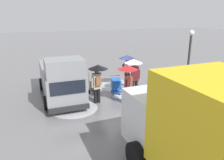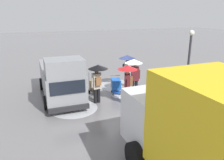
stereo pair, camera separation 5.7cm
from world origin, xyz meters
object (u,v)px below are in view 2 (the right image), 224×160
(pedestrian_black_side, at_px, (97,75))
(pedestrian_white_side, at_px, (127,76))
(shopping_cart_vendor, at_px, (116,84))
(hand_dolly_boxes, at_px, (95,86))
(pedestrian_far_side, at_px, (134,68))
(street_lamp, at_px, (189,59))
(cargo_van_parked_right, at_px, (61,78))
(pedestrian_pink_side, at_px, (127,63))

(pedestrian_black_side, bearing_deg, pedestrian_white_side, 154.92)
(shopping_cart_vendor, xyz_separation_m, hand_dolly_boxes, (1.25, -0.28, -0.06))
(pedestrian_black_side, xyz_separation_m, pedestrian_far_side, (-2.44, -0.60, 0.01))
(hand_dolly_boxes, relative_size, pedestrian_white_side, 0.61)
(hand_dolly_boxes, height_order, pedestrian_white_side, pedestrian_white_side)
(pedestrian_far_side, distance_m, street_lamp, 3.08)
(shopping_cart_vendor, xyz_separation_m, pedestrian_black_side, (1.44, 0.99, 1.00))
(cargo_van_parked_right, height_order, shopping_cart_vendor, cargo_van_parked_right)
(pedestrian_white_side, xyz_separation_m, pedestrian_far_side, (-1.01, -1.27, 0.01))
(hand_dolly_boxes, xyz_separation_m, street_lamp, (-4.49, 2.64, 1.87))
(pedestrian_pink_side, height_order, pedestrian_white_side, same)
(pedestrian_pink_side, bearing_deg, pedestrian_far_side, 84.42)
(cargo_van_parked_right, height_order, hand_dolly_boxes, cargo_van_parked_right)
(street_lamp, bearing_deg, pedestrian_pink_side, -57.47)
(pedestrian_pink_side, bearing_deg, pedestrian_white_side, 66.34)
(pedestrian_black_side, distance_m, pedestrian_far_side, 2.52)
(hand_dolly_boxes, height_order, pedestrian_pink_side, pedestrian_pink_side)
(pedestrian_pink_side, bearing_deg, hand_dolly_boxes, 15.52)
(shopping_cart_vendor, height_order, hand_dolly_boxes, hand_dolly_boxes)
(hand_dolly_boxes, height_order, pedestrian_black_side, pedestrian_black_side)
(cargo_van_parked_right, xyz_separation_m, pedestrian_white_side, (-3.16, 2.10, 0.39))
(pedestrian_pink_side, bearing_deg, street_lamp, 122.53)
(shopping_cart_vendor, relative_size, pedestrian_white_side, 0.47)
(hand_dolly_boxes, bearing_deg, pedestrian_black_side, 81.55)
(pedestrian_white_side, bearing_deg, cargo_van_parked_right, -33.64)
(street_lamp, bearing_deg, pedestrian_far_side, -41.48)
(cargo_van_parked_right, relative_size, shopping_cart_vendor, 5.25)
(hand_dolly_boxes, distance_m, pedestrian_pink_side, 2.69)
(pedestrian_far_side, bearing_deg, shopping_cart_vendor, -21.14)
(cargo_van_parked_right, relative_size, pedestrian_white_side, 2.49)
(pedestrian_far_side, bearing_deg, pedestrian_pink_side, -95.58)
(shopping_cart_vendor, bearing_deg, street_lamp, 143.87)
(cargo_van_parked_right, xyz_separation_m, hand_dolly_boxes, (-1.92, 0.17, -0.67))
(cargo_van_parked_right, xyz_separation_m, pedestrian_far_side, (-4.17, 0.83, 0.41))
(pedestrian_far_side, bearing_deg, street_lamp, 138.52)
(hand_dolly_boxes, bearing_deg, pedestrian_pink_side, -164.48)
(pedestrian_black_side, height_order, pedestrian_white_side, same)
(pedestrian_pink_side, xyz_separation_m, street_lamp, (-2.11, 3.30, 0.80))
(hand_dolly_boxes, distance_m, pedestrian_black_side, 1.67)
(pedestrian_white_side, bearing_deg, hand_dolly_boxes, -57.29)
(hand_dolly_boxes, distance_m, pedestrian_far_side, 2.59)
(pedestrian_black_side, relative_size, street_lamp, 0.56)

